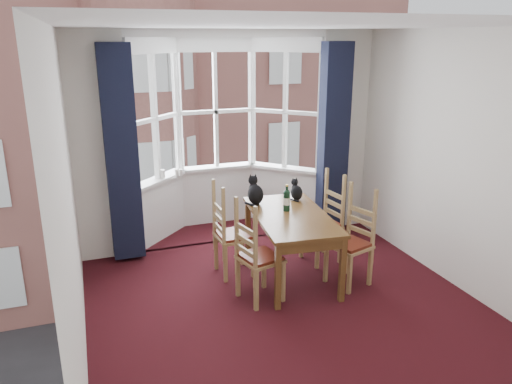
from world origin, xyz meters
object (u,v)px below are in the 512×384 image
dining_table (291,222)px  candle_short (177,173)px  cat_right (296,191)px  candle_extra (181,173)px  chair_left_near (253,261)px  chair_right_far (327,224)px  cat_left (255,193)px  candle_tall (163,174)px  chair_left_far (227,237)px  chair_right_near (355,243)px  wine_bottle (287,199)px

dining_table → candle_short: size_ratio=15.26×
cat_right → candle_short: (-1.27, 1.18, 0.05)m
candle_short → candle_extra: 0.06m
chair_left_near → candle_extra: candle_extra is taller
chair_right_far → chair_left_near: bearing=-150.4°
dining_table → candle_extra: size_ratio=18.17×
dining_table → chair_left_near: bearing=-145.4°
chair_left_near → cat_left: (0.35, 0.93, 0.43)m
cat_left → candle_tall: size_ratio=3.04×
chair_left_far → candle_short: bearing=101.9°
dining_table → chair_right_far: bearing=24.1°
chair_left_near → candle_extra: (-0.32, 2.11, 0.44)m
chair_right_near → cat_left: size_ratio=2.56×
chair_left_near → chair_right_far: (1.23, 0.70, 0.00)m
chair_right_far → chair_right_near: bearing=-89.2°
dining_table → candle_short: (-0.99, 1.67, 0.24)m
chair_left_far → candle_tall: bearing=109.8°
chair_left_near → wine_bottle: 0.93m
candle_extra → dining_table: bearing=-61.2°
chair_left_near → chair_right_far: size_ratio=1.00×
chair_right_far → candle_extra: candle_extra is taller
cat_right → candle_short: bearing=137.1°
dining_table → wine_bottle: 0.26m
chair_left_far → candle_extra: (-0.23, 1.41, 0.44)m
chair_right_near → candle_extra: (-1.56, 2.07, 0.44)m
chair_right_far → wine_bottle: bearing=-167.2°
dining_table → chair_left_far: bearing=158.3°
chair_right_far → cat_left: bearing=164.9°
cat_right → wine_bottle: 0.45m
chair_left_near → dining_table: bearing=34.6°
cat_left → wine_bottle: (0.25, -0.38, 0.00)m
chair_right_near → candle_extra: size_ratio=10.57×
cat_right → chair_right_near: bearing=-68.1°
chair_left_far → chair_right_near: size_ratio=1.00×
chair_right_far → wine_bottle: (-0.62, -0.14, 0.43)m
chair_right_near → cat_right: 1.01m
dining_table → candle_tall: (-1.19, 1.64, 0.25)m
cat_left → candle_extra: 1.36m
cat_right → dining_table: bearing=-119.6°
cat_left → chair_right_far: bearing=-15.1°
candle_tall → wine_bottle: bearing=-51.8°
chair_left_near → chair_right_near: 1.24m
candle_tall → candle_short: 0.20m
chair_left_near → chair_right_near: size_ratio=1.00×
chair_right_far → candle_tall: (-1.80, 1.36, 0.46)m
chair_left_near → chair_right_far: 1.41m
candle_extra → cat_left: bearing=-60.3°
chair_left_far → cat_right: 1.07m
candle_short → chair_right_far: bearing=-41.0°
chair_right_near → wine_bottle: size_ratio=2.90×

